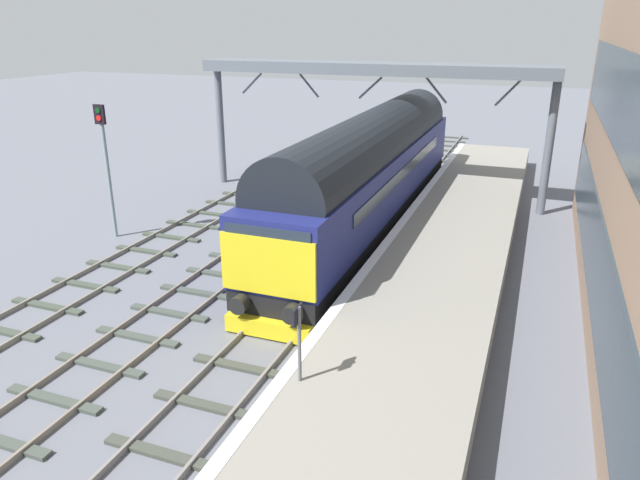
{
  "coord_description": "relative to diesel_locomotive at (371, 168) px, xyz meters",
  "views": [
    {
      "loc": [
        6.1,
        -13.95,
        7.84
      ],
      "look_at": [
        0.2,
        1.68,
        1.64
      ],
      "focal_mm": 32.83,
      "sensor_mm": 36.0,
      "label": 1
    }
  ],
  "objects": [
    {
      "name": "track_adjacent_west",
      "position": [
        -3.24,
        -7.92,
        -2.43
      ],
      "size": [
        2.5,
        60.0,
        0.15
      ],
      "color": "gray",
      "rests_on": "ground"
    },
    {
      "name": "track_main",
      "position": [
        -0.0,
        -7.92,
        -2.43
      ],
      "size": [
        2.5,
        60.0,
        0.15
      ],
      "color": "gray",
      "rests_on": "ground"
    },
    {
      "name": "signal_post_near",
      "position": [
        -8.99,
        -4.56,
        0.64
      ],
      "size": [
        0.44,
        0.22,
        5.09
      ],
      "color": "gray",
      "rests_on": "ground"
    },
    {
      "name": "diesel_locomotive",
      "position": [
        0.0,
        0.0,
        0.0
      ],
      "size": [
        2.74,
        19.42,
        4.68
      ],
      "color": "black",
      "rests_on": "ground"
    },
    {
      "name": "overhead_footbridge",
      "position": [
        -1.37,
        4.37,
        3.2
      ],
      "size": [
        16.14,
        2.0,
        6.2
      ],
      "color": "slate",
      "rests_on": "ground"
    },
    {
      "name": "platform_number_sign",
      "position": [
        2.1,
        -12.49,
        -0.36
      ],
      "size": [
        0.1,
        0.44,
        1.66
      ],
      "color": "slate",
      "rests_on": "station_platform"
    },
    {
      "name": "ground_plane",
      "position": [
        -0.0,
        -7.92,
        -2.49
      ],
      "size": [
        140.0,
        140.0,
        0.0
      ],
      "primitive_type": "plane",
      "color": "slate",
      "rests_on": "ground"
    },
    {
      "name": "station_platform",
      "position": [
        3.6,
        -7.92,
        -1.99
      ],
      "size": [
        4.0,
        44.0,
        1.01
      ],
      "color": "gray",
      "rests_on": "ground"
    },
    {
      "name": "track_adjacent_far_west",
      "position": [
        -6.84,
        -7.92,
        -2.43
      ],
      "size": [
        2.5,
        60.0,
        0.15
      ],
      "color": "gray",
      "rests_on": "ground"
    }
  ]
}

